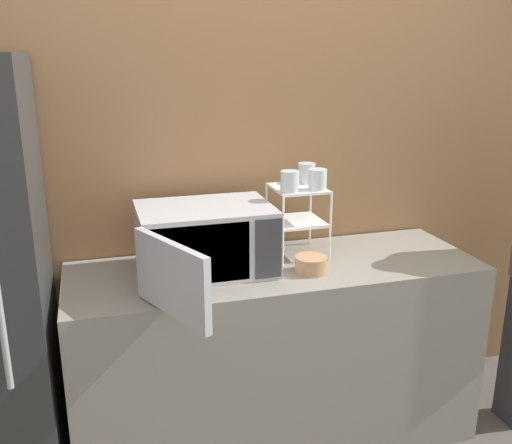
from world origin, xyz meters
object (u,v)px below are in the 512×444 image
at_px(glass_front_left, 290,181).
at_px(bowl, 311,265).
at_px(dish_rack, 298,206).
at_px(microwave, 204,240).
at_px(glass_back_right, 307,173).
at_px(glass_front_right, 318,179).

xyz_separation_m(glass_front_left, bowl, (0.05, -0.16, -0.34)).
bearing_deg(dish_rack, glass_front_left, -132.20).
bearing_deg(glass_front_left, microwave, -176.23).
distance_m(glass_back_right, glass_front_right, 0.15).
distance_m(glass_back_right, bowl, 0.47).
xyz_separation_m(dish_rack, glass_front_left, (-0.07, -0.08, 0.14)).
relative_size(microwave, glass_back_right, 8.72).
bearing_deg(microwave, glass_front_right, 3.08).
relative_size(microwave, glass_front_left, 8.72).
height_order(dish_rack, bowl, dish_rack).
distance_m(microwave, glass_front_right, 0.58).
height_order(microwave, glass_front_left, glass_front_left).
relative_size(glass_back_right, glass_front_right, 1.00).
xyz_separation_m(microwave, dish_rack, (0.47, 0.10, 0.09)).
bearing_deg(glass_front_right, dish_rack, 131.20).
bearing_deg(bowl, glass_front_left, 106.90).
height_order(glass_front_left, glass_front_right, same).
xyz_separation_m(dish_rack, glass_front_right, (0.06, -0.07, 0.14)).
distance_m(microwave, glass_back_right, 0.61).
height_order(glass_front_left, glass_back_right, same).
distance_m(dish_rack, bowl, 0.31).
height_order(dish_rack, glass_front_right, glass_front_right).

